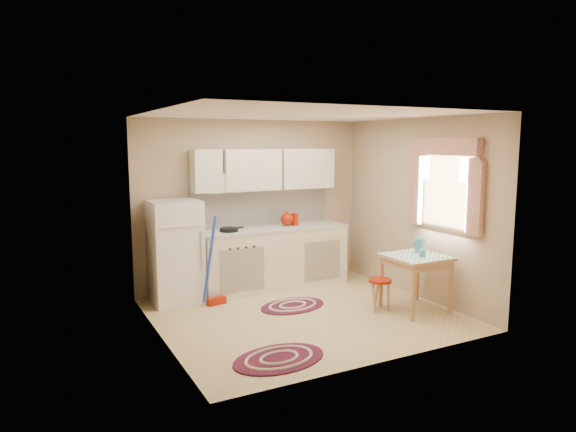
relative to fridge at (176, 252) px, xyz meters
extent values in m
plane|color=tan|center=(1.30, -1.25, -0.70)|extent=(3.60, 3.60, 0.00)
cube|color=silver|center=(1.30, -1.25, 1.80)|extent=(3.60, 3.20, 0.04)
cube|color=tan|center=(1.30, 0.35, 0.55)|extent=(3.60, 0.04, 2.50)
cube|color=tan|center=(1.30, -2.85, 0.55)|extent=(3.60, 0.04, 2.50)
cube|color=tan|center=(-0.50, -1.25, 0.55)|extent=(0.04, 3.20, 2.50)
cube|color=tan|center=(3.10, -1.25, 0.55)|extent=(0.04, 3.20, 2.50)
cube|color=white|center=(1.42, 0.34, 0.50)|extent=(2.25, 0.03, 0.55)
cube|color=beige|center=(1.42, 0.19, 1.07)|extent=(2.25, 0.33, 0.60)
cube|color=white|center=(3.08, -1.80, 0.85)|extent=(0.04, 0.85, 0.95)
cube|color=white|center=(0.00, 0.00, 0.00)|extent=(0.65, 0.60, 1.40)
cube|color=beige|center=(1.49, 0.05, -0.26)|extent=(2.25, 0.60, 0.88)
cube|color=beige|center=(1.49, 0.05, 0.20)|extent=(2.27, 0.62, 0.04)
cylinder|color=black|center=(0.77, 0.00, 0.24)|extent=(0.34, 0.34, 0.05)
cylinder|color=#991805|center=(1.86, 0.05, 0.30)|extent=(0.12, 0.12, 0.16)
cube|color=tan|center=(2.66, -1.75, -0.34)|extent=(0.72, 0.72, 0.72)
cylinder|color=#991805|center=(2.24, -1.57, -0.49)|extent=(0.37, 0.37, 0.42)
cylinder|color=teal|center=(2.67, -1.85, 0.07)|extent=(0.10, 0.10, 0.10)
camera|label=1|loc=(-1.78, -6.72, 1.47)|focal=32.00mm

